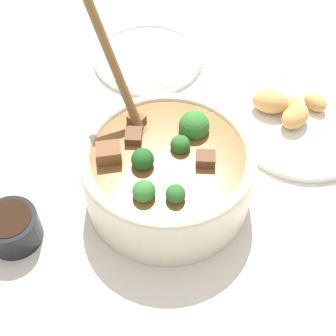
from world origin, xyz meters
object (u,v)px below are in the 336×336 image
object	(u,v)px
food_plate	(297,122)
condiment_bowl	(12,227)
stew_bowl	(168,170)
empty_plate	(148,57)

from	to	relation	value
food_plate	condiment_bowl	bearing A→B (deg)	-24.53
stew_bowl	condiment_bowl	bearing A→B (deg)	-31.83
stew_bowl	empty_plate	xyz separation A→B (m)	(-0.21, -0.22, -0.05)
empty_plate	food_plate	distance (m)	0.29
stew_bowl	condiment_bowl	size ratio (longest dim) A/B	3.76
empty_plate	food_plate	size ratio (longest dim) A/B	0.92
condiment_bowl	food_plate	world-z (taller)	food_plate
stew_bowl	empty_plate	distance (m)	0.31
empty_plate	condiment_bowl	bearing A→B (deg)	14.97
empty_plate	food_plate	xyz separation A→B (m)	(-0.02, 0.29, 0.00)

